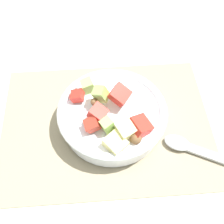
% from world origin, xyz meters
% --- Properties ---
extents(ground_plane, '(2.40, 2.40, 0.00)m').
position_xyz_m(ground_plane, '(0.00, 0.00, 0.00)').
color(ground_plane, silver).
extents(placemat, '(0.47, 0.35, 0.01)m').
position_xyz_m(placemat, '(0.00, 0.00, 0.00)').
color(placemat, gray).
rests_on(placemat, ground_plane).
extents(salad_bowl, '(0.24, 0.24, 0.10)m').
position_xyz_m(salad_bowl, '(0.01, 0.00, 0.04)').
color(salad_bowl, white).
rests_on(salad_bowl, placemat).
extents(serving_spoon, '(0.22, 0.13, 0.01)m').
position_xyz_m(serving_spoon, '(0.19, -0.09, 0.01)').
color(serving_spoon, '#B7B7BC').
rests_on(serving_spoon, placemat).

